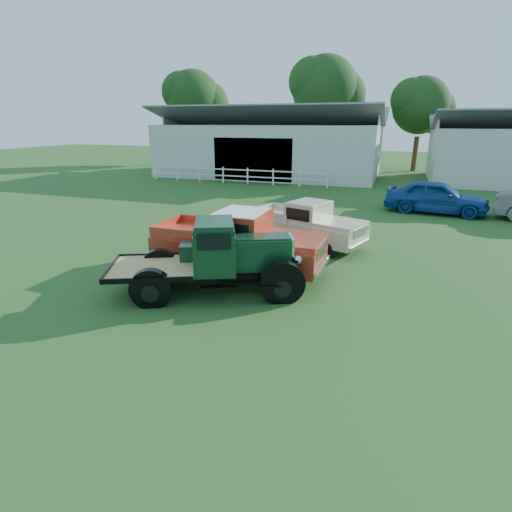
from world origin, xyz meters
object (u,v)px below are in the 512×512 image
(red_pickup, at_px, (238,242))
(white_pickup, at_px, (306,224))
(vintage_flatbed, at_px, (212,257))
(misc_car_blue, at_px, (436,197))

(red_pickup, xyz_separation_m, white_pickup, (1.37, 3.46, -0.15))
(red_pickup, bearing_deg, white_pickup, 69.54)
(vintage_flatbed, relative_size, misc_car_blue, 1.04)
(vintage_flatbed, relative_size, white_pickup, 1.13)
(vintage_flatbed, distance_m, red_pickup, 1.72)
(vintage_flatbed, height_order, misc_car_blue, vintage_flatbed)
(white_pickup, xyz_separation_m, misc_car_blue, (5.04, 7.71, 0.01))
(red_pickup, relative_size, misc_car_blue, 1.09)
(white_pickup, bearing_deg, red_pickup, -91.89)
(red_pickup, bearing_deg, vintage_flatbed, -92.24)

